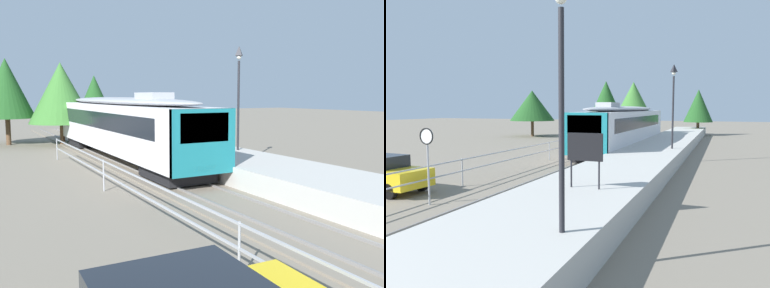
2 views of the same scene
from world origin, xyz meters
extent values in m
plane|color=slate|center=(-3.00, 22.00, 0.00)|extent=(160.00, 160.00, 0.00)
cube|color=slate|center=(0.00, 22.00, 0.03)|extent=(3.20, 60.00, 0.06)
cube|color=slate|center=(-0.72, 22.00, 0.10)|extent=(0.08, 60.00, 0.08)
cube|color=slate|center=(0.72, 22.00, 0.10)|extent=(0.08, 60.00, 0.08)
cube|color=silver|center=(0.00, 28.25, 1.96)|extent=(2.80, 18.88, 2.55)
cube|color=#19757F|center=(0.00, 18.91, 1.96)|extent=(2.80, 0.24, 2.55)
cube|color=black|center=(0.00, 18.83, 2.53)|extent=(2.13, 0.08, 1.12)
cube|color=black|center=(0.00, 28.25, 2.37)|extent=(2.82, 15.86, 0.92)
ellipsoid|color=#A8AAAF|center=(0.00, 28.25, 3.42)|extent=(2.69, 18.12, 0.44)
cube|color=#A8AAAF|center=(0.00, 23.53, 3.70)|extent=(1.10, 2.20, 0.36)
cube|color=#EAE5C6|center=(0.00, 18.84, 0.97)|extent=(1.00, 0.10, 0.20)
cube|color=black|center=(0.00, 21.21, 0.42)|extent=(2.24, 3.20, 0.55)
cube|color=black|center=(0.00, 35.29, 0.42)|extent=(2.24, 3.20, 0.55)
cube|color=#B7B5AD|center=(3.25, 22.00, 0.45)|extent=(3.90, 60.00, 0.90)
cylinder|color=#232328|center=(4.50, 22.92, 3.20)|extent=(0.12, 0.12, 4.60)
pyramid|color=#232328|center=(4.50, 22.92, 6.00)|extent=(0.34, 0.34, 0.50)
sphere|color=silver|center=(4.50, 22.92, 5.68)|extent=(0.24, 0.24, 0.24)
cube|color=#9EA0A5|center=(-3.30, 12.00, 1.20)|extent=(0.05, 36.00, 0.05)
cube|color=#9EA0A5|center=(-3.30, 12.00, 0.69)|extent=(0.05, 36.00, 0.05)
cylinder|color=#9EA0A5|center=(-3.30, 12.00, 0.62)|extent=(0.06, 0.06, 1.25)
cylinder|color=#9EA0A5|center=(-3.30, 21.00, 0.62)|extent=(0.06, 0.06, 1.25)
cylinder|color=#9EA0A5|center=(-3.30, 30.00, 0.62)|extent=(0.06, 0.06, 1.25)
cylinder|color=brown|center=(-5.02, 39.33, 1.02)|extent=(0.36, 0.36, 2.03)
cone|color=#1E4C1E|center=(-5.02, 39.33, 4.28)|extent=(4.09, 4.09, 4.48)
cylinder|color=brown|center=(4.37, 48.80, 0.85)|extent=(0.36, 0.36, 1.70)
cone|color=#1E4C1E|center=(4.37, 48.80, 3.77)|extent=(3.62, 3.62, 4.16)
cylinder|color=brown|center=(-1.42, 37.43, 0.82)|extent=(0.36, 0.36, 1.63)
cone|color=#38702D|center=(-1.42, 37.43, 3.92)|extent=(4.81, 4.81, 4.58)
camera|label=1|loc=(-7.99, 5.58, 3.75)|focal=38.28mm
camera|label=2|loc=(7.62, -1.63, 3.51)|focal=35.21mm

